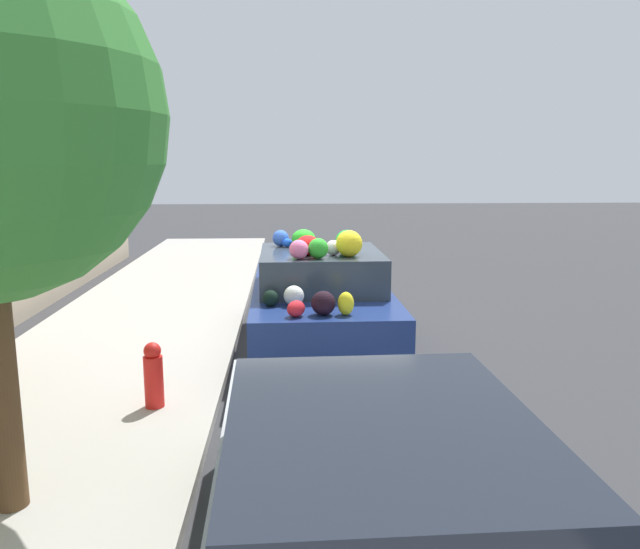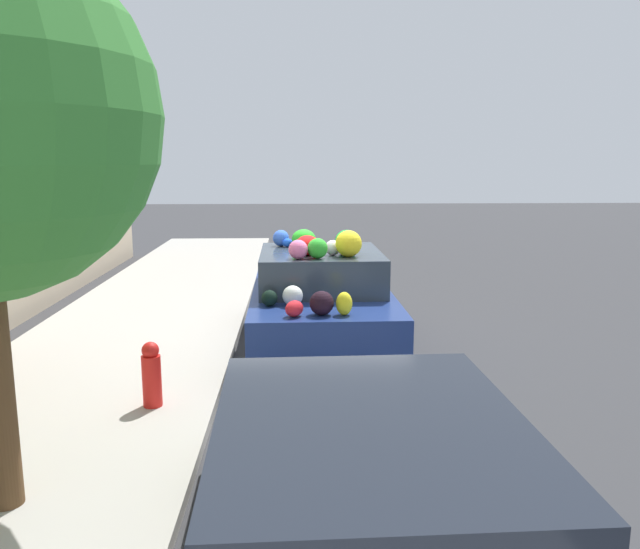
{
  "view_description": "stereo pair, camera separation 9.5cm",
  "coord_description": "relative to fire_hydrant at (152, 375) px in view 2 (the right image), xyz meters",
  "views": [
    {
      "loc": [
        -8.53,
        0.32,
        2.7
      ],
      "look_at": [
        0.0,
        -0.11,
        1.11
      ],
      "focal_mm": 35.0,
      "sensor_mm": 36.0,
      "label": 1
    },
    {
      "loc": [
        -8.53,
        0.23,
        2.7
      ],
      "look_at": [
        0.0,
        -0.11,
        1.11
      ],
      "focal_mm": 35.0,
      "sensor_mm": 36.0,
      "label": 2
    }
  ],
  "objects": [
    {
      "name": "ground_plane",
      "position": [
        2.23,
        -1.75,
        -0.47
      ],
      "size": [
        60.0,
        60.0,
        0.0
      ],
      "primitive_type": "plane",
      "color": "#38383A"
    },
    {
      "name": "art_car",
      "position": [
        2.19,
        -1.86,
        0.32
      ],
      "size": [
        4.05,
        1.92,
        1.81
      ],
      "rotation": [
        0.0,
        0.0,
        0.01
      ],
      "color": "navy",
      "rests_on": "ground"
    },
    {
      "name": "parked_car_plain",
      "position": [
        -3.14,
        -1.9,
        0.24
      ],
      "size": [
        4.64,
        1.95,
        1.38
      ],
      "rotation": [
        0.0,
        0.0,
        0.03
      ],
      "color": "#B7BABF",
      "rests_on": "ground"
    },
    {
      "name": "fire_hydrant",
      "position": [
        0.0,
        0.0,
        0.0
      ],
      "size": [
        0.2,
        0.2,
        0.7
      ],
      "color": "red",
      "rests_on": "sidewalk_curb"
    },
    {
      "name": "sidewalk_curb",
      "position": [
        2.23,
        0.95,
        -0.41
      ],
      "size": [
        24.0,
        3.2,
        0.13
      ],
      "color": "#B2ADA3",
      "rests_on": "ground"
    }
  ]
}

